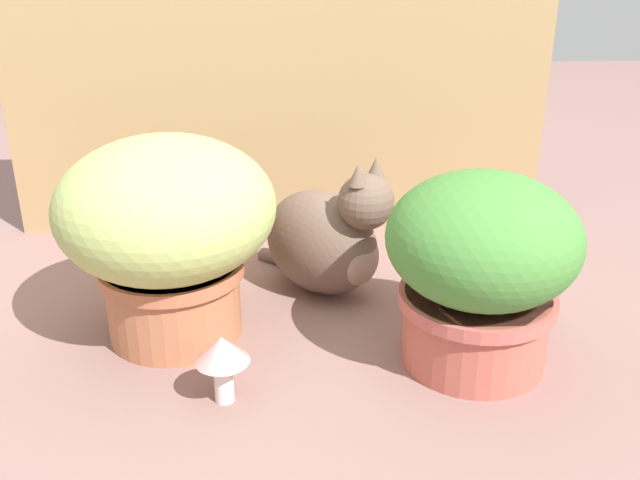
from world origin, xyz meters
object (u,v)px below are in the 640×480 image
object	(u,v)px
mushroom_ornament_pink	(223,355)
leafy_planter	(480,265)
grass_planter	(168,227)
cat	(328,239)

from	to	relation	value
mushroom_ornament_pink	leafy_planter	bearing A→B (deg)	13.63
grass_planter	cat	distance (m)	0.35
grass_planter	leafy_planter	distance (m)	0.55
grass_planter	mushroom_ornament_pink	bearing A→B (deg)	-63.41
leafy_planter	mushroom_ornament_pink	distance (m)	0.45
grass_planter	leafy_planter	size ratio (longest dim) A/B	1.13
grass_planter	mushroom_ornament_pink	distance (m)	0.28
cat	leafy_planter	bearing A→B (deg)	-47.92
leafy_planter	grass_planter	bearing A→B (deg)	167.92
cat	mushroom_ornament_pink	size ratio (longest dim) A/B	2.77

